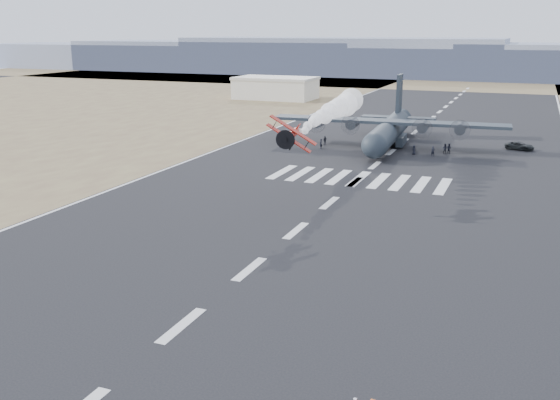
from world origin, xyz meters
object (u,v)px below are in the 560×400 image
Objects in this scene: hangar_left at (276,88)px; crew_e at (414,150)px; crew_f at (382,148)px; crew_c at (383,150)px; crew_g at (433,151)px; crew_h at (449,148)px; transport_aircraft at (389,129)px; crew_b at (445,149)px; crew_a at (321,144)px; crew_d at (325,140)px; aerobatic_biplane at (290,135)px; support_vehicle at (520,146)px.

crew_e is (56.15, -73.76, -2.60)m from hangar_left.
crew_c is at bearing -48.40° from crew_f.
crew_g is 4.38m from crew_h.
transport_aircraft reaches higher than crew_e.
crew_e is at bearing -52.73° from transport_aircraft.
crew_f reaches higher than crew_b.
transport_aircraft is 11.64m from crew_b.
crew_b is (21.53, 3.69, -0.00)m from crew_a.
crew_g reaches higher than crew_d.
support_vehicle is (24.52, 51.46, -8.41)m from aerobatic_biplane.
crew_g is (10.94, 39.53, -8.23)m from aerobatic_biplane.
crew_g is at bearing 70.62° from aerobatic_biplane.
crew_h is (11.04, 3.77, -0.04)m from crew_f.
crew_a is 20.01m from crew_g.
crew_b is (60.96, -70.79, -2.53)m from hangar_left.
transport_aircraft is 12.14m from crew_h.
hangar_left is 4.89× the size of support_vehicle.
crew_d is (-0.62, 4.41, -0.09)m from crew_a.
crew_h is (-11.39, -8.14, 0.18)m from support_vehicle.
crew_a is at bearing 121.79° from support_vehicle.
transport_aircraft is at bearing -107.63° from crew_e.
crew_h is (2.19, 3.79, -0.00)m from crew_g.
hangar_left is 93.59m from crew_h.
hangar_left is at bearing -154.33° from crew_a.
support_vehicle is 2.85× the size of crew_g.
hangar_left reaches higher than crew_e.
hangar_left is 89.80m from crew_f.
crew_a reaches higher than crew_d.
crew_d is at bearing 98.61° from aerobatic_biplane.
crew_d is 0.86× the size of crew_f.
aerobatic_biplane is at bearing -72.75° from crew_f.
crew_e is (16.72, 0.73, -0.07)m from crew_a.
hangar_left reaches higher than crew_d.
crew_h reaches higher than crew_d.
transport_aircraft reaches higher than crew_b.
crew_e is (-16.87, -11.51, 0.11)m from support_vehicle.
crew_f reaches higher than crew_h.
crew_d is at bearing -178.84° from crew_f.
crew_a is 16.73m from crew_e.
crew_h is at bearing -139.92° from crew_c.
transport_aircraft is at bearing 113.18° from crew_f.
crew_b reaches higher than crew_d.
crew_b and crew_h have the same top height.
transport_aircraft is 13.36m from crew_a.
crew_c is 0.99× the size of crew_e.
crew_h is (22.83, -0.32, 0.09)m from crew_d.
crew_a is 11.75m from crew_c.
aerobatic_biplane is 57.62m from support_vehicle.
crew_b is 1.00× the size of crew_h.
crew_c reaches higher than crew_d.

